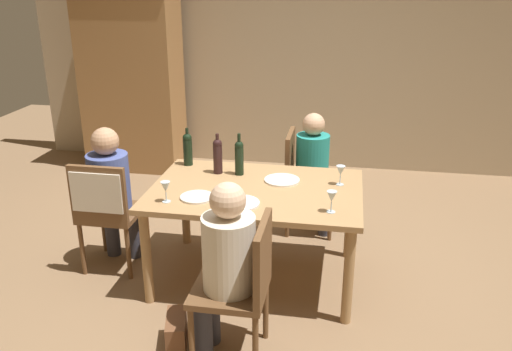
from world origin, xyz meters
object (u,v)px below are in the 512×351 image
wine_bottle_tall_green (188,148)px  chair_left_end (104,203)px  wine_glass_centre (341,171)px  wine_bottle_short_olive (218,155)px  dinner_plate_guest_left (240,203)px  wine_bottle_dark_red (239,157)px  person_woman_host (111,187)px  chair_near (244,281)px  handbag (177,332)px  armoire_cabinet (132,77)px  dinner_plate_host (197,197)px  wine_glass_near_left (166,188)px  chair_far_right (302,175)px  person_man_bearded (315,164)px  dining_table (256,199)px  wine_glass_near_right (332,197)px  person_man_guest (225,260)px  dinner_plate_guest_right (282,180)px

wine_bottle_tall_green → chair_left_end: bearing=-134.1°
wine_glass_centre → chair_left_end: bearing=-170.3°
wine_bottle_short_olive → wine_glass_centre: size_ratio=2.16×
wine_bottle_tall_green → dinner_plate_guest_left: 0.92m
wine_bottle_dark_red → wine_bottle_tall_green: bearing=162.2°
person_woman_host → chair_near: bearing=-37.0°
handbag → armoire_cabinet: bearing=115.5°
chair_near → dinner_plate_host: (-0.46, 0.66, 0.22)m
chair_near → dinner_plate_guest_left: chair_near is taller
wine_bottle_tall_green → handbag: (0.29, -1.31, -0.78)m
wine_glass_near_left → wine_bottle_tall_green: bearing=95.3°
dinner_plate_host → handbag: bearing=-87.7°
wine_bottle_short_olive → handbag: 1.41m
chair_far_right → handbag: (-0.61, -1.82, -0.42)m
dinner_plate_guest_left → wine_bottle_tall_green: bearing=129.5°
chair_left_end → person_man_bearded: bearing=34.1°
wine_bottle_dark_red → dinner_plate_guest_left: bearing=-77.9°
dining_table → wine_glass_near_left: bearing=-148.3°
chair_near → wine_glass_near_right: 0.82m
dining_table → wine_bottle_short_olive: 0.50m
chair_left_end → chair_far_right: size_ratio=1.00×
armoire_cabinet → dinner_plate_guest_left: armoire_cabinet is taller
chair_near → person_man_guest: person_man_guest is taller
dinner_plate_host → person_man_bearded: bearing=57.1°
wine_bottle_dark_red → dinner_plate_guest_right: size_ratio=1.23×
chair_near → wine_bottle_tall_green: bearing=28.9°
person_man_guest → wine_bottle_tall_green: (-0.61, 1.31, 0.23)m
chair_far_right → dinner_plate_host: (-0.64, -1.16, 0.22)m
armoire_cabinet → chair_near: (1.96, -3.19, -0.56)m
chair_far_right → wine_glass_near_left: (-0.83, -1.26, 0.32)m
person_woman_host → wine_bottle_dark_red: size_ratio=3.48×
wine_bottle_dark_red → dinner_plate_guest_left: size_ratio=1.23×
wine_bottle_tall_green → person_man_guest: bearing=-65.0°
dinner_plate_guest_right → wine_glass_near_left: bearing=-144.3°
person_man_guest → wine_glass_centre: (0.63, 1.09, 0.19)m
wine_glass_near_left → wine_glass_centre: (1.17, 0.53, 0.00)m
chair_left_end → chair_far_right: (1.41, 1.03, -0.06)m
dining_table → dinner_plate_guest_left: (-0.06, -0.30, 0.09)m
dinner_plate_guest_left → dinner_plate_guest_right: same height
chair_near → wine_glass_centre: bearing=-25.5°
dinner_plate_host → armoire_cabinet: bearing=120.6°
person_woman_host → dinner_plate_guest_left: 1.14m
chair_near → person_man_bearded: bearing=-8.9°
wine_glass_near_right → wine_glass_centre: bearing=84.9°
chair_near → handbag: size_ratio=3.29×
handbag → wine_bottle_tall_green: bearing=102.3°
chair_near → dinner_plate_host: size_ratio=3.85×
chair_left_end → person_woman_host: bearing=90.0°
wine_glass_near_right → dinner_plate_guest_right: size_ratio=0.55×
chair_near → person_woman_host: size_ratio=0.80×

